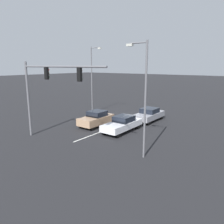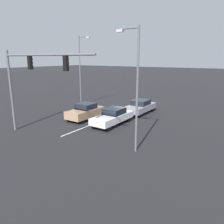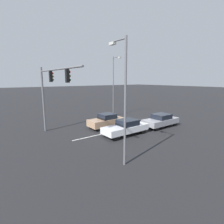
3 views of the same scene
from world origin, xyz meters
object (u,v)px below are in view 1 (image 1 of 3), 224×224
(car_tan_midlane_front, at_px, (96,119))
(traffic_signal_gantry, at_px, (46,84))
(street_lamp_right_shoulder, at_px, (93,76))
(car_white_leftlane_front, at_px, (123,124))
(car_gray_leftlane_second, at_px, (149,114))
(street_lamp_left_shoulder, at_px, (143,93))

(car_tan_midlane_front, distance_m, traffic_signal_gantry, 7.22)
(car_tan_midlane_front, bearing_deg, street_lamp_right_shoulder, -45.32)
(car_white_leftlane_front, xyz_separation_m, traffic_signal_gantry, (3.48, 6.01, 4.06))
(car_white_leftlane_front, xyz_separation_m, car_gray_leftlane_second, (-0.15, -5.25, -0.01))
(car_tan_midlane_front, xyz_separation_m, street_lamp_left_shoulder, (-7.78, 4.14, 3.72))
(street_lamp_right_shoulder, bearing_deg, traffic_signal_gantry, 112.28)
(car_white_leftlane_front, bearing_deg, car_gray_leftlane_second, -91.69)
(street_lamp_right_shoulder, relative_size, street_lamp_left_shoulder, 1.09)
(car_white_leftlane_front, xyz_separation_m, car_tan_midlane_front, (3.33, 0.03, 0.02))
(car_white_leftlane_front, bearing_deg, traffic_signal_gantry, 59.93)
(car_white_leftlane_front, height_order, traffic_signal_gantry, traffic_signal_gantry)
(street_lamp_left_shoulder, bearing_deg, car_gray_leftlane_second, -65.48)
(street_lamp_right_shoulder, distance_m, street_lamp_left_shoulder, 14.97)
(street_lamp_right_shoulder, xyz_separation_m, street_lamp_left_shoulder, (-12.23, 8.63, -0.38))
(car_gray_leftlane_second, distance_m, street_lamp_left_shoulder, 11.01)
(car_tan_midlane_front, xyz_separation_m, car_gray_leftlane_second, (-3.49, -5.28, -0.03))
(traffic_signal_gantry, distance_m, street_lamp_right_shoulder, 11.32)
(traffic_signal_gantry, distance_m, street_lamp_left_shoulder, 8.15)
(car_white_leftlane_front, distance_m, street_lamp_left_shoulder, 7.15)
(car_tan_midlane_front, distance_m, car_gray_leftlane_second, 6.33)
(car_gray_leftlane_second, relative_size, street_lamp_left_shoulder, 0.57)
(car_gray_leftlane_second, height_order, traffic_signal_gantry, traffic_signal_gantry)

